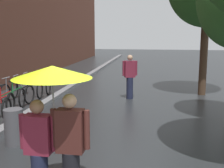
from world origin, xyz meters
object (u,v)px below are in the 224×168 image
(parked_bicycle_7, at_px, (36,86))
(couple_under_umbrella, at_px, (54,114))
(parked_bicycle_5, at_px, (17,93))
(parked_bicycle_6, at_px, (27,89))
(litter_bin, at_px, (14,127))
(pedestrian_walking_midground, at_px, (130,77))
(parked_bicycle_4, at_px, (7,97))

(parked_bicycle_7, bearing_deg, couple_under_umbrella, -64.81)
(parked_bicycle_5, xyz_separation_m, parked_bicycle_7, (0.12, 1.48, 0.00))
(parked_bicycle_6, xyz_separation_m, parked_bicycle_7, (0.06, 0.74, 0.00))
(litter_bin, bearing_deg, parked_bicycle_7, 107.90)
(parked_bicycle_6, relative_size, couple_under_umbrella, 0.53)
(parked_bicycle_6, bearing_deg, pedestrian_walking_midground, 8.93)
(parked_bicycle_5, distance_m, parked_bicycle_6, 0.74)
(pedestrian_walking_midground, bearing_deg, litter_bin, -113.33)
(parked_bicycle_6, relative_size, litter_bin, 1.33)
(parked_bicycle_4, relative_size, parked_bicycle_7, 1.02)
(parked_bicycle_5, relative_size, pedestrian_walking_midground, 0.66)
(parked_bicycle_5, relative_size, litter_bin, 1.35)
(couple_under_umbrella, height_order, pedestrian_walking_midground, couple_under_umbrella)
(couple_under_umbrella, bearing_deg, parked_bicycle_4, 124.58)
(parked_bicycle_4, height_order, litter_bin, parked_bicycle_4)
(parked_bicycle_4, bearing_deg, couple_under_umbrella, -55.42)
(parked_bicycle_4, bearing_deg, parked_bicycle_6, 87.41)
(parked_bicycle_5, xyz_separation_m, litter_bin, (1.82, -3.79, 0.05))
(parked_bicycle_5, xyz_separation_m, couple_under_umbrella, (3.60, -5.93, 1.05))
(litter_bin, bearing_deg, parked_bicycle_6, 111.29)
(parked_bicycle_5, bearing_deg, parked_bicycle_7, 85.41)
(parked_bicycle_7, xyz_separation_m, pedestrian_walking_midground, (3.93, -0.12, 0.51))
(parked_bicycle_5, distance_m, parked_bicycle_7, 1.48)
(parked_bicycle_7, relative_size, couple_under_umbrella, 0.54)
(parked_bicycle_4, distance_m, parked_bicycle_5, 0.69)
(parked_bicycle_4, xyz_separation_m, litter_bin, (1.83, -3.10, 0.05))
(couple_under_umbrella, height_order, litter_bin, couple_under_umbrella)
(parked_bicycle_5, height_order, parked_bicycle_6, same)
(parked_bicycle_4, relative_size, parked_bicycle_5, 1.02)
(parked_bicycle_4, bearing_deg, parked_bicycle_5, 89.40)
(pedestrian_walking_midground, bearing_deg, parked_bicycle_7, 178.29)
(parked_bicycle_7, height_order, pedestrian_walking_midground, pedestrian_walking_midground)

